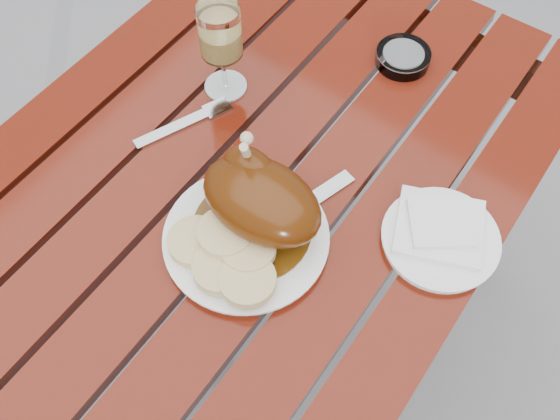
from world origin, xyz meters
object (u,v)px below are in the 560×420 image
Objects in this scene: table at (251,275)px; side_plate at (440,239)px; ashtray at (403,57)px; wine_glass at (222,51)px; dinner_plate at (246,238)px.

side_plate reaches higher than table.
ashtray is at bearing 77.02° from table.
side_plate is (0.32, 0.08, 0.38)m from table.
table is 0.50m from wine_glass.
table is 6.66× the size of side_plate.
side_plate is 0.37m from ashtray.
wine_glass reaches higher than dinner_plate.
ashtray is at bearing 128.52° from side_plate.
wine_glass is 0.33m from ashtray.
wine_glass reaches higher than table.
dinner_plate is 2.54× the size of ashtray.
wine_glass is 0.47m from side_plate.
ashtray is (0.01, 0.46, 0.00)m from dinner_plate.
dinner_plate is 1.40× the size of side_plate.
side_plate is (0.46, -0.06, -0.08)m from wine_glass.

